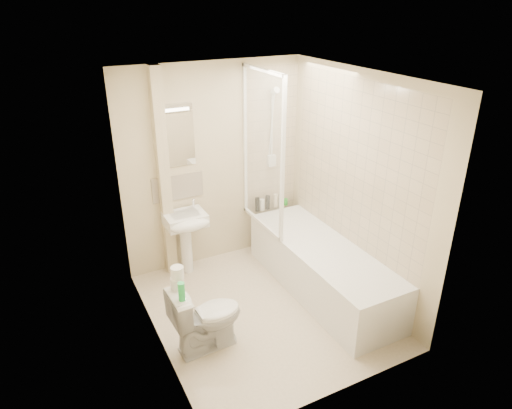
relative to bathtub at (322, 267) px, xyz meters
name	(u,v)px	position (x,y,z in m)	size (l,w,h in m)	color
floor	(263,310)	(-0.75, -0.03, -0.29)	(2.50, 2.50, 0.00)	beige
wall_back	(214,167)	(-0.75, 1.22, 0.91)	(2.20, 0.02, 2.40)	beige
wall_left	(150,232)	(-1.85, -0.03, 0.91)	(0.02, 2.50, 2.40)	beige
wall_right	(357,187)	(0.35, -0.03, 0.91)	(0.02, 2.50, 2.40)	beige
ceiling	(265,77)	(-0.75, -0.03, 2.11)	(2.20, 2.50, 0.02)	white
tile_back	(271,140)	(0.00, 1.21, 1.14)	(0.70, 0.01, 1.75)	beige
tile_right	(356,166)	(0.34, 0.00, 1.14)	(0.01, 2.10, 1.75)	beige
pipe_boxing	(164,177)	(-1.37, 1.16, 0.91)	(0.12, 0.12, 2.40)	beige
splashback	(178,187)	(-1.21, 1.21, 0.74)	(0.60, 0.01, 0.30)	beige
mirror	(174,141)	(-1.21, 1.21, 1.29)	(0.46, 0.01, 0.60)	white
strip_light	(172,107)	(-1.21, 1.18, 1.66)	(0.42, 0.07, 0.07)	silver
bathtub	(322,267)	(0.00, 0.00, 0.00)	(0.70, 2.10, 0.55)	white
shower_screen	(262,152)	(-0.35, 0.77, 1.16)	(0.04, 0.92, 1.80)	white
shower_fixture	(273,131)	(0.00, 1.16, 1.26)	(0.10, 0.16, 0.99)	white
pedestal_sink	(187,227)	(-1.21, 0.98, 0.33)	(0.46, 0.44, 0.89)	white
bottle_black_a	(257,204)	(-0.22, 1.13, 0.35)	(0.06, 0.06, 0.18)	black
bottle_white_a	(262,205)	(-0.16, 1.13, 0.33)	(0.06, 0.06, 0.15)	white
bottle_black_b	(268,202)	(-0.08, 1.13, 0.35)	(0.06, 0.06, 0.18)	black
bottle_cream	(276,201)	(0.04, 1.13, 0.35)	(0.05, 0.05, 0.18)	beige
bottle_white_b	(280,202)	(0.11, 1.13, 0.32)	(0.05, 0.05, 0.12)	silver
bottle_green	(285,202)	(0.19, 1.13, 0.30)	(0.06, 0.06, 0.08)	green
toilet	(207,317)	(-1.47, -0.27, 0.05)	(0.68, 0.41, 0.67)	white
toilet_roll_lower	(177,283)	(-1.69, -0.19, 0.44)	(0.12, 0.12, 0.11)	white
toilet_roll_upper	(177,272)	(-1.69, -0.19, 0.55)	(0.11, 0.11, 0.11)	white
green_bottle	(182,292)	(-1.71, -0.37, 0.47)	(0.06, 0.06, 0.17)	#2ACC57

